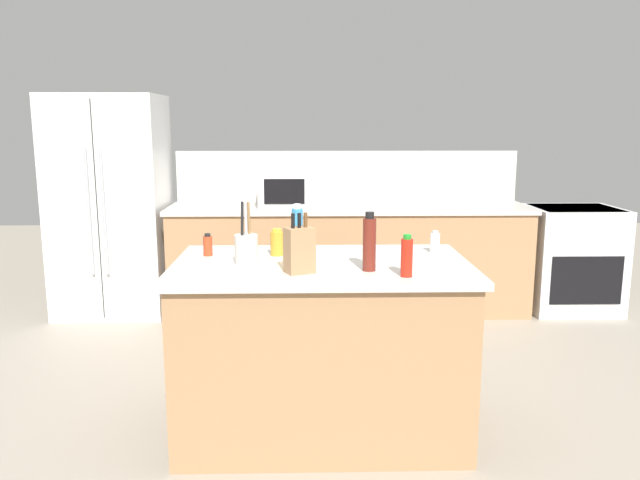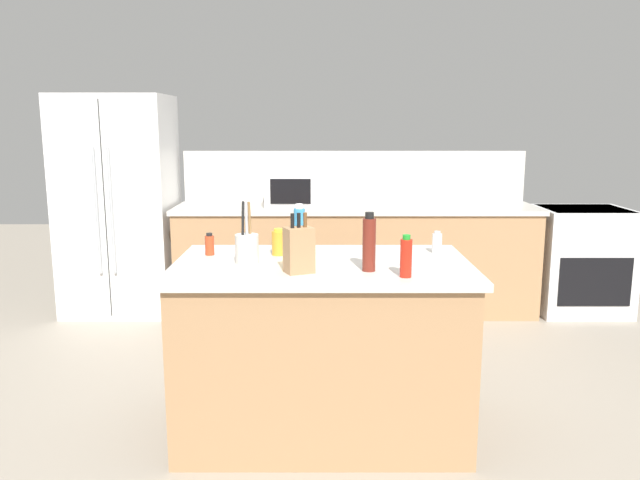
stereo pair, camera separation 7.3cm
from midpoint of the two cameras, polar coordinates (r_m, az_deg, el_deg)
ground_plane at (r=3.56m, az=0.63°, el=-16.94°), size 14.00×14.00×0.00m
back_counter_run at (r=5.50m, az=3.45°, el=-1.73°), size 3.13×0.66×0.94m
wall_backsplash at (r=5.70m, az=3.33°, el=5.82°), size 3.09×0.03×0.46m
kitchen_island at (r=3.37m, az=0.65°, el=-9.80°), size 1.54×0.91×0.94m
refrigerator at (r=5.72m, az=-17.74°, el=3.05°), size 0.93×0.75×1.88m
range_oven at (r=5.96m, az=22.86°, el=-1.63°), size 0.76×0.65×0.92m
microwave at (r=5.39m, az=-1.90°, el=4.68°), size 0.54×0.39×0.30m
knife_block at (r=2.99m, az=-1.42°, el=-0.88°), size 0.16×0.14×0.29m
utensil_crock at (r=3.21m, az=-6.23°, el=-0.69°), size 0.12×0.12×0.32m
honey_jar at (r=3.40m, az=-3.40°, el=-0.24°), size 0.07×0.07×0.15m
spice_jar_paprika at (r=3.44m, az=-9.65°, el=-0.44°), size 0.05×0.05×0.12m
hot_sauce_bottle at (r=2.93m, az=8.40°, el=-1.57°), size 0.06×0.06×0.20m
dish_soap_bottle at (r=3.57m, az=-1.50°, el=1.16°), size 0.06×0.06×0.26m
vinegar_bottle at (r=3.03m, az=5.01°, el=-0.32°), size 0.07×0.07×0.29m
salt_shaker at (r=3.51m, az=11.05°, el=-0.25°), size 0.05×0.05×0.12m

